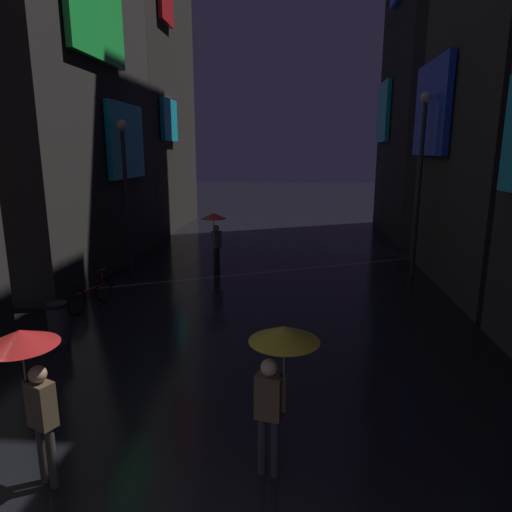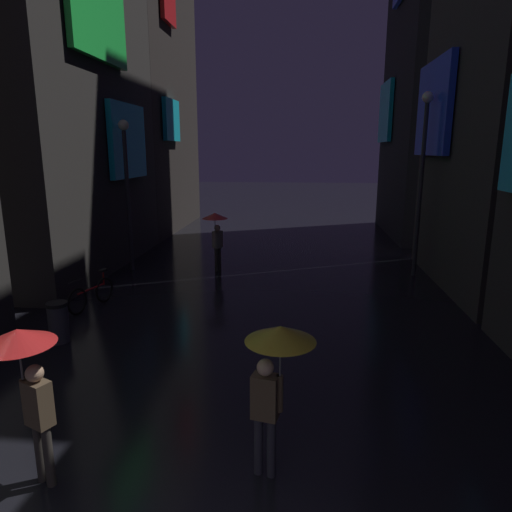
{
  "view_description": "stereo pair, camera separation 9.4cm",
  "coord_description": "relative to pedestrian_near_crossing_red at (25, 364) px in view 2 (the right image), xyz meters",
  "views": [
    {
      "loc": [
        1.01,
        -2.22,
        4.24
      ],
      "look_at": [
        0.0,
        8.62,
        1.71
      ],
      "focal_mm": 32.0,
      "sensor_mm": 36.0,
      "label": 1
    },
    {
      "loc": [
        1.1,
        -2.21,
        4.24
      ],
      "look_at": [
        0.0,
        8.62,
        1.71
      ],
      "focal_mm": 32.0,
      "sensor_mm": 36.0,
      "label": 2
    }
  ],
  "objects": [
    {
      "name": "building_left_mid",
      "position": [
        -5.22,
        10.85,
        6.23
      ],
      "size": [
        4.25,
        8.98,
        15.79
      ],
      "color": "#33302D",
      "rests_on": "ground"
    },
    {
      "name": "building_left_far",
      "position": [
        -5.23,
        19.69,
        6.82
      ],
      "size": [
        4.25,
        8.68,
        16.98
      ],
      "color": "#2D2826",
      "rests_on": "ground"
    },
    {
      "name": "pedestrian_near_crossing_red",
      "position": [
        0.0,
        0.0,
        0.0
      ],
      "size": [
        0.9,
        0.9,
        2.12
      ],
      "color": "#38332D",
      "rests_on": "ground"
    },
    {
      "name": "pedestrian_far_right_red",
      "position": [
        0.36,
        10.7,
        0.0
      ],
      "size": [
        0.9,
        0.9,
        2.12
      ],
      "color": "#38332D",
      "rests_on": "ground"
    },
    {
      "name": "pedestrian_midstreet_left_yellow",
      "position": [
        3.07,
        0.43,
        0.0
      ],
      "size": [
        0.9,
        0.9,
        2.12
      ],
      "color": "#2D2D38",
      "rests_on": "ground"
    },
    {
      "name": "bicycle_parked_at_storefront",
      "position": [
        -2.34,
        6.56,
        -1.28
      ],
      "size": [
        0.52,
        1.78,
        0.96
      ],
      "color": "black",
      "rests_on": "ground"
    },
    {
      "name": "streetlamp_left_far",
      "position": [
        -2.74,
        10.65,
        1.64
      ],
      "size": [
        0.36,
        0.36,
        5.25
      ],
      "color": "#2D2D33",
      "rests_on": "ground"
    },
    {
      "name": "streetlamp_right_far",
      "position": [
        7.26,
        10.89,
        2.08
      ],
      "size": [
        0.36,
        0.36,
        6.07
      ],
      "color": "#2D2D33",
      "rests_on": "ground"
    },
    {
      "name": "trash_bin",
      "position": [
        -2.04,
        4.29,
        -1.2
      ],
      "size": [
        0.46,
        0.46,
        0.93
      ],
      "color": "#3F3F47",
      "rests_on": "ground"
    }
  ]
}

